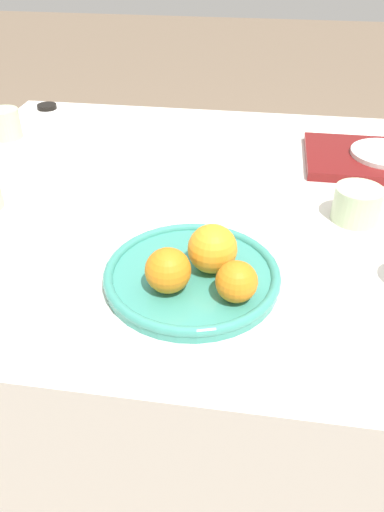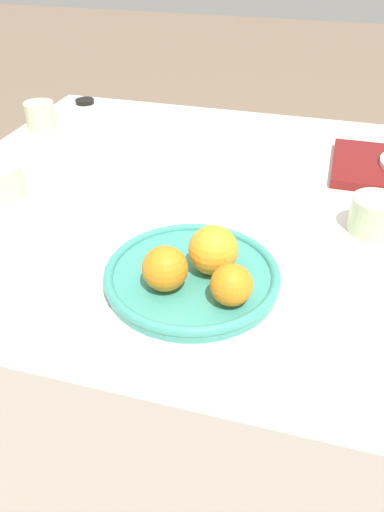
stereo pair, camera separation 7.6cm
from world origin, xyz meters
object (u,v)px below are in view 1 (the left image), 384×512
orange_2 (168,270)px  cup_0 (5,124)px  orange_1 (237,282)px  fruit_platter (192,275)px  cup_2 (357,204)px  orange_0 (212,249)px  soy_dish (47,107)px  napkin (61,171)px

orange_2 → cup_0: orange_2 is taller
orange_1 → orange_2: orange_2 is taller
fruit_platter → cup_2: size_ratio=3.15×
orange_0 → cup_0: (-0.58, 0.49, -0.02)m
orange_0 → orange_2: (-0.06, -0.06, -0.00)m
orange_2 → soy_dish: size_ratio=1.24×
orange_2 → soy_dish: 0.92m
fruit_platter → napkin: (-0.34, 0.34, -0.01)m
orange_2 → napkin: 0.50m
cup_0 → napkin: bearing=-39.6°
orange_0 → napkin: (-0.37, 0.32, -0.05)m
fruit_platter → soy_dish: (-0.53, 0.73, -0.01)m
cup_0 → cup_2: 0.87m
orange_0 → napkin: 0.50m
napkin → soy_dish: bearing=115.8°
cup_0 → napkin: cup_0 is taller
cup_2 → fruit_platter: bearing=-139.7°
fruit_platter → cup_0: cup_0 is taller
orange_0 → orange_1: 0.08m
orange_1 → napkin: orange_1 is taller
fruit_platter → orange_0: bearing=27.6°
cup_2 → orange_1: bearing=-125.5°
orange_0 → cup_2: bearing=41.6°
fruit_platter → cup_2: bearing=40.3°
orange_1 → napkin: bearing=136.9°
orange_1 → orange_2: bearing=176.1°
napkin → soy_dish: soy_dish is taller
orange_1 → cup_0: orange_1 is taller
orange_2 → orange_0: bearing=45.2°
cup_2 → orange_0: bearing=-138.4°
cup_2 → soy_dish: cup_2 is taller
orange_2 → cup_0: (-0.52, 0.55, -0.02)m
orange_0 → soy_dish: bearing=128.3°
orange_2 → soy_dish: (-0.50, 0.77, -0.05)m
cup_0 → soy_dish: cup_0 is taller
orange_0 → fruit_platter: bearing=-152.4°
fruit_platter → orange_1: orange_1 is taller
cup_0 → soy_dish: (0.02, 0.22, -0.03)m
cup_0 → orange_2: bearing=-46.7°
fruit_platter → napkin: fruit_platter is taller
napkin → orange_0: bearing=-40.9°
orange_1 → cup_2: orange_1 is taller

